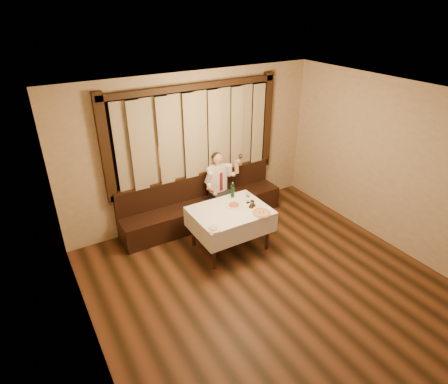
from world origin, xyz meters
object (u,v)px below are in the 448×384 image
dining_table (230,215)px  cruet_caddy (252,205)px  banquette (202,207)px  seated_man (220,182)px  pizza (261,213)px  pasta_cream (213,228)px  green_bottle (233,191)px  pasta_red (234,204)px

dining_table → cruet_caddy: size_ratio=9.35×
banquette → seated_man: 0.60m
banquette → pizza: bearing=-74.9°
pasta_cream → green_bottle: green_bottle is taller
dining_table → pasta_red: (0.12, 0.08, 0.15)m
pasta_cream → dining_table: bearing=34.9°
banquette → pasta_cream: (-0.53, -1.39, 0.48)m
seated_man → pizza: bearing=-89.0°
banquette → pasta_red: banquette is taller
dining_table → seated_man: 1.01m
seated_man → pasta_cream: bearing=-124.0°
pasta_cream → seated_man: 1.58m
green_bottle → seated_man: 0.59m
pasta_red → pasta_cream: pasta_red is taller
pizza → banquette: bearing=105.1°
pizza → seated_man: bearing=91.0°
pizza → pasta_cream: bearing=-179.7°
pizza → green_bottle: size_ratio=1.08×
pizza → pasta_cream: (-0.90, -0.01, 0.02)m
dining_table → pizza: bearing=-44.3°
banquette → cruet_caddy: size_ratio=23.56×
cruet_caddy → dining_table: bearing=138.5°
pasta_cream → pasta_red: bearing=34.4°
pasta_cream → cruet_caddy: 0.93m
pizza → pasta_red: bearing=119.7°
pasta_cream → seated_man: bearing=56.0°
pasta_red → seated_man: (0.23, 0.86, -0.00)m
dining_table → green_bottle: green_bottle is taller
pizza → pasta_cream: pasta_cream is taller
banquette → pizza: size_ratio=10.25×
pizza → seated_man: (-0.02, 1.30, 0.02)m
dining_table → seated_man: (0.35, 0.94, 0.14)m
pasta_cream → cruet_caddy: size_ratio=1.71×
dining_table → cruet_caddy: 0.41m
green_bottle → seated_man: size_ratio=0.21×
pasta_cream → seated_man: (0.88, 1.31, 0.01)m
pasta_red → dining_table: bearing=-147.9°
banquette → green_bottle: (0.27, -0.66, 0.57)m
pasta_red → cruet_caddy: (0.25, -0.19, 0.01)m
pasta_red → pasta_cream: size_ratio=1.24×
cruet_caddy → pasta_cream: bearing=171.5°
pasta_cream → green_bottle: (0.80, 0.73, 0.09)m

